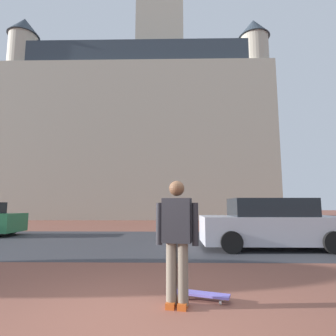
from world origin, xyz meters
TOP-DOWN VIEW (x-y plane):
  - ground_plane at (0.00, 10.00)m, footprint 120.00×120.00m
  - street_asphalt_strip at (0.00, 7.30)m, footprint 120.00×7.76m
  - landmark_building at (-3.00, 26.87)m, footprint 27.41×11.00m
  - person_skater at (0.43, 0.53)m, footprint 0.60×0.35m
  - skateboard at (0.80, 0.80)m, footprint 0.82×0.45m
  - car_silver at (3.50, 5.59)m, footprint 4.41×2.02m

SIDE VIEW (x-z plane):
  - ground_plane at x=0.00m, z-range 0.00..0.00m
  - street_asphalt_strip at x=0.00m, z-range 0.00..0.00m
  - skateboard at x=0.80m, z-range 0.03..0.14m
  - car_silver at x=3.50m, z-range -0.04..1.56m
  - person_skater at x=0.43m, z-range 0.10..1.83m
  - landmark_building at x=-3.00m, z-range -7.67..28.02m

